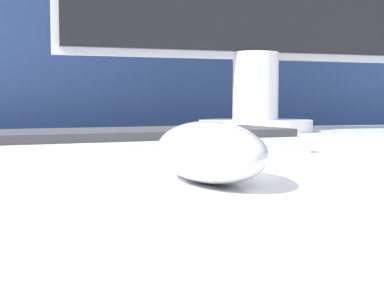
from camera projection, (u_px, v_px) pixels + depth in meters
partition_panel at (86, 183)px, 1.16m from camera, size 5.00×0.03×1.18m
computer_mouse_near at (209, 151)px, 0.34m from camera, size 0.06×0.12×0.04m
keyboard at (104, 143)px, 0.51m from camera, size 0.40×0.17×0.02m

